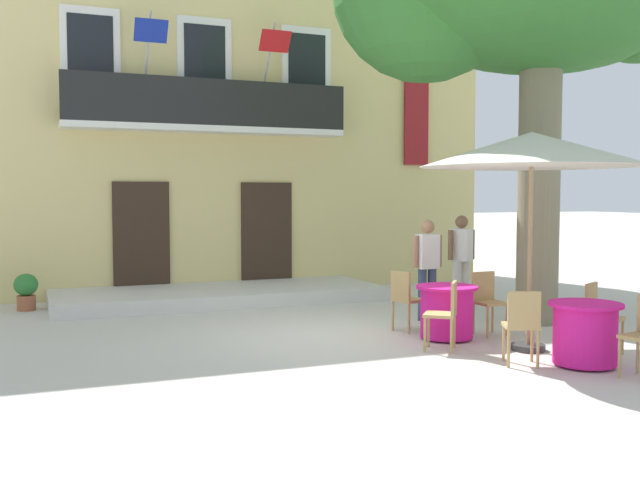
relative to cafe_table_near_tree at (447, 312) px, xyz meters
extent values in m
plane|color=beige|center=(-1.31, 0.88, -0.39)|extent=(120.00, 120.00, 0.00)
cube|color=#DBC67F|center=(-2.09, 7.88, 3.36)|extent=(13.00, 4.00, 7.50)
cube|color=#332319|center=(-3.39, 5.85, 0.76)|extent=(1.10, 0.08, 2.30)
cube|color=#332319|center=(-0.79, 5.85, 0.76)|extent=(1.10, 0.08, 2.30)
cube|color=silver|center=(-4.29, 5.84, 4.26)|extent=(1.10, 0.08, 1.90)
cube|color=black|center=(-4.29, 5.81, 4.26)|extent=(0.84, 0.04, 1.60)
cube|color=silver|center=(-2.09, 5.84, 4.26)|extent=(1.10, 0.08, 1.90)
cube|color=black|center=(-2.09, 5.81, 4.26)|extent=(0.84, 0.04, 1.60)
cube|color=silver|center=(0.11, 5.84, 4.26)|extent=(1.10, 0.08, 1.90)
cube|color=black|center=(0.11, 5.81, 4.26)|extent=(0.84, 0.04, 1.60)
cube|color=silver|center=(-2.09, 5.55, 2.95)|extent=(5.60, 0.65, 0.12)
cube|color=black|center=(-2.09, 5.26, 3.46)|extent=(5.60, 0.06, 0.90)
cylinder|color=#B2B2B7|center=(-3.29, 5.38, 4.36)|extent=(0.04, 0.95, 1.33)
cube|color=#192D9E|center=(-3.29, 4.93, 4.66)|extent=(0.60, 0.29, 0.38)
cylinder|color=#B2B2B7|center=(-0.89, 5.38, 4.36)|extent=(0.04, 0.95, 1.33)
cube|color=red|center=(-0.89, 4.93, 4.66)|extent=(0.60, 0.29, 0.38)
cylinder|color=slate|center=(-4.39, 5.58, 3.16)|extent=(0.26, 0.26, 0.31)
ellipsoid|color=#4C8E38|center=(-4.39, 5.58, 3.56)|extent=(0.33, 0.33, 0.48)
cylinder|color=#47423D|center=(-2.09, 5.58, 3.16)|extent=(0.31, 0.31, 0.30)
ellipsoid|color=#38843D|center=(-2.09, 5.58, 3.54)|extent=(0.40, 0.40, 0.47)
cylinder|color=#995638|center=(0.21, 5.58, 3.17)|extent=(0.27, 0.27, 0.33)
ellipsoid|color=#38843D|center=(0.21, 5.58, 3.53)|extent=(0.36, 0.36, 0.38)
cube|color=maroon|center=(2.79, 5.82, 3.73)|extent=(0.60, 0.06, 2.80)
cube|color=silver|center=(-2.09, 4.74, -0.27)|extent=(6.17, 2.27, 0.25)
cylinder|color=#7F755B|center=(2.02, 0.57, 1.66)|extent=(0.65, 0.65, 4.10)
cylinder|color=#DB1984|center=(0.00, 0.00, -0.02)|extent=(0.74, 0.74, 0.68)
cylinder|color=#DB1984|center=(0.00, 0.00, 0.35)|extent=(0.86, 0.86, 0.04)
cylinder|color=#2D2823|center=(0.00, 0.00, -0.38)|extent=(0.44, 0.44, 0.03)
cylinder|color=tan|center=(-0.08, 0.93, -0.17)|extent=(0.04, 0.04, 0.45)
cylinder|color=tan|center=(0.01, 0.60, -0.17)|extent=(0.04, 0.04, 0.45)
cylinder|color=tan|center=(-0.41, 0.84, -0.17)|extent=(0.04, 0.04, 0.45)
cylinder|color=tan|center=(-0.32, 0.51, -0.17)|extent=(0.04, 0.04, 0.45)
cube|color=tan|center=(-0.20, 0.72, 0.08)|extent=(0.49, 0.49, 0.04)
cube|color=tan|center=(-0.37, 0.67, 0.31)|extent=(0.14, 0.38, 0.42)
cylinder|color=tan|center=(-0.71, -0.61, -0.17)|extent=(0.04, 0.04, 0.45)
cylinder|color=tan|center=(-0.50, -0.35, -0.17)|extent=(0.04, 0.04, 0.45)
cylinder|color=tan|center=(-0.44, -0.82, -0.17)|extent=(0.04, 0.04, 0.45)
cylinder|color=tan|center=(-0.23, -0.56, -0.17)|extent=(0.04, 0.04, 0.45)
cube|color=tan|center=(-0.47, -0.58, 0.08)|extent=(0.56, 0.56, 0.04)
cube|color=tan|center=(-0.33, -0.70, 0.31)|extent=(0.27, 0.32, 0.42)
cylinder|color=tan|center=(0.92, -0.15, -0.17)|extent=(0.04, 0.04, 0.45)
cylinder|color=tan|center=(0.58, -0.15, -0.17)|extent=(0.04, 0.04, 0.45)
cylinder|color=tan|center=(0.92, 0.19, -0.17)|extent=(0.04, 0.04, 0.45)
cylinder|color=tan|center=(0.58, 0.19, -0.17)|extent=(0.04, 0.04, 0.45)
cube|color=tan|center=(0.75, 0.02, 0.08)|extent=(0.41, 0.41, 0.04)
cube|color=tan|center=(0.74, 0.20, 0.31)|extent=(0.38, 0.05, 0.42)
cylinder|color=#DB1984|center=(0.67, -1.99, -0.02)|extent=(0.74, 0.74, 0.68)
cylinder|color=#DB1984|center=(0.67, -1.99, 0.35)|extent=(0.86, 0.86, 0.04)
cylinder|color=#2D2823|center=(0.67, -1.99, -0.38)|extent=(0.44, 0.44, 0.03)
cylinder|color=tan|center=(-0.07, -1.42, -0.17)|extent=(0.04, 0.04, 0.45)
cylinder|color=tan|center=(0.23, -1.58, -0.17)|extent=(0.04, 0.04, 0.45)
cylinder|color=tan|center=(-0.23, -1.73, -0.17)|extent=(0.04, 0.04, 0.45)
cylinder|color=tan|center=(0.07, -1.88, -0.17)|extent=(0.04, 0.04, 0.45)
cube|color=tan|center=(0.00, -1.65, 0.08)|extent=(0.54, 0.54, 0.04)
cube|color=tan|center=(-0.08, -1.81, 0.31)|extent=(0.36, 0.21, 0.42)
cylinder|color=tan|center=(0.62, -2.59, -0.17)|extent=(0.04, 0.04, 0.45)
cylinder|color=tan|center=(0.95, -2.52, -0.17)|extent=(0.04, 0.04, 0.45)
cylinder|color=tan|center=(1.55, -1.69, -0.17)|extent=(0.04, 0.04, 0.45)
cylinder|color=tan|center=(1.26, -1.86, -0.17)|extent=(0.04, 0.04, 0.45)
cylinder|color=tan|center=(1.39, -1.39, -0.17)|extent=(0.04, 0.04, 0.45)
cylinder|color=tan|center=(1.09, -1.56, -0.17)|extent=(0.04, 0.04, 0.45)
cube|color=tan|center=(1.32, -1.62, 0.08)|extent=(0.54, 0.54, 0.04)
cube|color=tan|center=(1.24, -1.47, 0.31)|extent=(0.35, 0.22, 0.42)
cylinder|color=#997A56|center=(0.60, -1.03, 0.88)|extent=(0.06, 0.06, 2.55)
cylinder|color=#333333|center=(0.60, -1.03, -0.35)|extent=(0.44, 0.44, 0.08)
cone|color=silver|center=(0.60, -1.03, 2.23)|extent=(2.90, 2.90, 0.45)
cylinder|color=#995638|center=(-5.52, 4.96, -0.26)|extent=(0.32, 0.32, 0.27)
ellipsoid|color=#2D7533|center=(-5.52, 4.96, 0.07)|extent=(0.41, 0.41, 0.39)
cylinder|color=silver|center=(1.44, 1.98, 0.05)|extent=(0.14, 0.14, 0.89)
cylinder|color=silver|center=(1.62, 1.98, 0.05)|extent=(0.14, 0.14, 0.89)
cube|color=white|center=(1.53, 1.98, 0.78)|extent=(0.36, 0.40, 0.56)
sphere|color=brown|center=(1.53, 1.98, 1.18)|extent=(0.22, 0.22, 0.22)
cylinder|color=brown|center=(1.31, 1.98, 0.78)|extent=(0.09, 0.09, 0.52)
cylinder|color=brown|center=(1.75, 1.98, 0.78)|extent=(0.09, 0.09, 0.52)
cylinder|color=#384260|center=(0.44, 1.45, 0.03)|extent=(0.14, 0.14, 0.85)
cylinder|color=#384260|center=(0.62, 1.45, 0.03)|extent=(0.14, 0.14, 0.85)
cube|color=white|center=(0.53, 1.45, 0.73)|extent=(0.35, 0.23, 0.56)
sphere|color=#9E7051|center=(0.53, 1.45, 1.13)|extent=(0.22, 0.22, 0.22)
cylinder|color=#9E7051|center=(0.31, 1.45, 0.73)|extent=(0.09, 0.09, 0.52)
cylinder|color=#9E7051|center=(0.75, 1.45, 0.73)|extent=(0.09, 0.09, 0.52)
camera|label=1|loc=(-5.43, -8.65, 1.65)|focal=40.37mm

